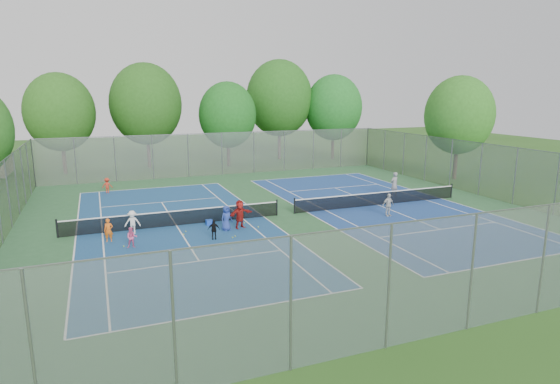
# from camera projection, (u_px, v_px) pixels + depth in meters

# --- Properties ---
(ground) EXTENTS (120.00, 120.00, 0.00)m
(ground) POSITION_uv_depth(u_px,v_px,m) (286.00, 215.00, 30.19)
(ground) COLOR #285219
(ground) RESTS_ON ground
(court_pad) EXTENTS (32.00, 32.00, 0.01)m
(court_pad) POSITION_uv_depth(u_px,v_px,m) (286.00, 215.00, 30.19)
(court_pad) COLOR #2C5D34
(court_pad) RESTS_ON ground
(court_left) EXTENTS (10.97, 23.77, 0.01)m
(court_left) POSITION_uv_depth(u_px,v_px,m) (176.00, 226.00, 27.67)
(court_left) COLOR navy
(court_left) RESTS_ON court_pad
(court_right) EXTENTS (10.97, 23.77, 0.01)m
(court_right) POSITION_uv_depth(u_px,v_px,m) (378.00, 205.00, 32.70)
(court_right) COLOR navy
(court_right) RESTS_ON court_pad
(net_left) EXTENTS (12.87, 0.10, 0.91)m
(net_left) POSITION_uv_depth(u_px,v_px,m) (176.00, 218.00, 27.58)
(net_left) COLOR black
(net_left) RESTS_ON ground
(net_right) EXTENTS (12.87, 0.10, 0.91)m
(net_right) POSITION_uv_depth(u_px,v_px,m) (378.00, 199.00, 32.61)
(net_right) COLOR black
(net_right) RESTS_ON ground
(fence_north) EXTENTS (32.00, 0.10, 4.00)m
(fence_north) POSITION_uv_depth(u_px,v_px,m) (222.00, 154.00, 44.32)
(fence_north) COLOR gray
(fence_north) RESTS_ON ground
(fence_south) EXTENTS (32.00, 0.10, 4.00)m
(fence_south) POSITION_uv_depth(u_px,v_px,m) (472.00, 273.00, 15.22)
(fence_south) COLOR gray
(fence_south) RESTS_ON ground
(fence_east) EXTENTS (0.10, 32.00, 4.00)m
(fence_east) POSITION_uv_depth(u_px,v_px,m) (480.00, 169.00, 35.52)
(fence_east) COLOR gray
(fence_east) RESTS_ON ground
(tree_nw) EXTENTS (6.40, 6.40, 9.58)m
(tree_nw) POSITION_uv_depth(u_px,v_px,m) (60.00, 112.00, 43.93)
(tree_nw) COLOR #443326
(tree_nw) RESTS_ON ground
(tree_nl) EXTENTS (7.20, 7.20, 10.69)m
(tree_nl) POSITION_uv_depth(u_px,v_px,m) (146.00, 104.00, 47.57)
(tree_nl) COLOR #443326
(tree_nl) RESTS_ON ground
(tree_nc) EXTENTS (6.00, 6.00, 8.85)m
(tree_nc) POSITION_uv_depth(u_px,v_px,m) (228.00, 115.00, 48.87)
(tree_nc) COLOR #443326
(tree_nc) RESTS_ON ground
(tree_nr) EXTENTS (7.60, 7.60, 11.42)m
(tree_nr) POSITION_uv_depth(u_px,v_px,m) (279.00, 98.00, 53.77)
(tree_nr) COLOR #443326
(tree_nr) RESTS_ON ground
(tree_ne) EXTENTS (6.60, 6.60, 9.77)m
(tree_ne) POSITION_uv_depth(u_px,v_px,m) (334.00, 108.00, 54.33)
(tree_ne) COLOR #443326
(tree_ne) RESTS_ON ground
(tree_side_e) EXTENTS (6.00, 6.00, 9.20)m
(tree_side_e) POSITION_uv_depth(u_px,v_px,m) (459.00, 115.00, 41.27)
(tree_side_e) COLOR #443326
(tree_side_e) RESTS_ON ground
(ball_crate) EXTENTS (0.38, 0.38, 0.33)m
(ball_crate) POSITION_uv_depth(u_px,v_px,m) (209.00, 223.00, 27.76)
(ball_crate) COLOR #1843B7
(ball_crate) RESTS_ON ground
(ball_hopper) EXTENTS (0.35, 0.35, 0.57)m
(ball_hopper) POSITION_uv_depth(u_px,v_px,m) (241.00, 213.00, 29.41)
(ball_hopper) COLOR #227F2C
(ball_hopper) RESTS_ON ground
(student_a) EXTENTS (0.49, 0.36, 1.26)m
(student_a) POSITION_uv_depth(u_px,v_px,m) (109.00, 230.00, 24.60)
(student_a) COLOR orange
(student_a) RESTS_ON ground
(student_b) EXTENTS (0.57, 0.47, 1.10)m
(student_b) POSITION_uv_depth(u_px,v_px,m) (132.00, 238.00, 23.66)
(student_b) COLOR #E75990
(student_b) RESTS_ON ground
(student_c) EXTENTS (0.94, 0.65, 1.33)m
(student_c) POSITION_uv_depth(u_px,v_px,m) (132.00, 222.00, 25.98)
(student_c) COLOR white
(student_c) RESTS_ON ground
(student_d) EXTENTS (0.68, 0.39, 1.09)m
(student_d) POSITION_uv_depth(u_px,v_px,m) (214.00, 230.00, 25.03)
(student_d) COLOR black
(student_d) RESTS_ON ground
(student_e) EXTENTS (0.84, 0.70, 1.46)m
(student_e) POSITION_uv_depth(u_px,v_px,m) (226.00, 218.00, 26.61)
(student_e) COLOR #273D91
(student_e) RESTS_ON ground
(student_f) EXTENTS (1.63, 0.97, 1.67)m
(student_f) POSITION_uv_depth(u_px,v_px,m) (240.00, 214.00, 27.03)
(student_f) COLOR maroon
(student_f) RESTS_ON ground
(child_far_baseline) EXTENTS (0.87, 0.62, 1.21)m
(child_far_baseline) POSITION_uv_depth(u_px,v_px,m) (107.00, 185.00, 36.50)
(child_far_baseline) COLOR red
(child_far_baseline) RESTS_ON ground
(instructor) EXTENTS (0.75, 0.56, 1.87)m
(instructor) POSITION_uv_depth(u_px,v_px,m) (394.00, 184.00, 35.26)
(instructor) COLOR gray
(instructor) RESTS_ON ground
(teen_court_b) EXTENTS (0.89, 0.43, 1.47)m
(teen_court_b) POSITION_uv_depth(u_px,v_px,m) (388.00, 205.00, 29.68)
(teen_court_b) COLOR beige
(teen_court_b) RESTS_ON ground
(tennis_ball_0) EXTENTS (0.07, 0.07, 0.07)m
(tennis_ball_0) POSITION_uv_depth(u_px,v_px,m) (258.00, 227.00, 27.29)
(tennis_ball_0) COLOR #C8E635
(tennis_ball_0) RESTS_ON ground
(tennis_ball_1) EXTENTS (0.07, 0.07, 0.07)m
(tennis_ball_1) POSITION_uv_depth(u_px,v_px,m) (126.00, 255.00, 22.59)
(tennis_ball_1) COLOR yellow
(tennis_ball_1) RESTS_ON ground
(tennis_ball_2) EXTENTS (0.07, 0.07, 0.07)m
(tennis_ball_2) POSITION_uv_depth(u_px,v_px,m) (233.00, 238.00, 25.31)
(tennis_ball_2) COLOR #C2D832
(tennis_ball_2) RESTS_ON ground
(tennis_ball_3) EXTENTS (0.07, 0.07, 0.07)m
(tennis_ball_3) POSITION_uv_depth(u_px,v_px,m) (124.00, 247.00, 23.85)
(tennis_ball_3) COLOR #B5DD33
(tennis_ball_3) RESTS_ON ground
(tennis_ball_4) EXTENTS (0.07, 0.07, 0.07)m
(tennis_ball_4) POSITION_uv_depth(u_px,v_px,m) (186.00, 232.00, 26.41)
(tennis_ball_4) COLOR gold
(tennis_ball_4) RESTS_ON ground
(tennis_ball_5) EXTENTS (0.07, 0.07, 0.07)m
(tennis_ball_5) POSITION_uv_depth(u_px,v_px,m) (235.00, 236.00, 25.53)
(tennis_ball_5) COLOR gold
(tennis_ball_5) RESTS_ON ground
(tennis_ball_6) EXTENTS (0.07, 0.07, 0.07)m
(tennis_ball_6) POSITION_uv_depth(u_px,v_px,m) (232.00, 250.00, 23.37)
(tennis_ball_6) COLOR #C6E335
(tennis_ball_6) RESTS_ON ground
(tennis_ball_7) EXTENTS (0.07, 0.07, 0.07)m
(tennis_ball_7) POSITION_uv_depth(u_px,v_px,m) (244.00, 223.00, 28.12)
(tennis_ball_7) COLOR gold
(tennis_ball_7) RESTS_ON ground
(tennis_ball_8) EXTENTS (0.07, 0.07, 0.07)m
(tennis_ball_8) POSITION_uv_depth(u_px,v_px,m) (132.00, 235.00, 25.77)
(tennis_ball_8) COLOR #D6E635
(tennis_ball_8) RESTS_ON ground
(tennis_ball_9) EXTENTS (0.07, 0.07, 0.07)m
(tennis_ball_9) POSITION_uv_depth(u_px,v_px,m) (184.00, 235.00, 25.86)
(tennis_ball_9) COLOR #ABCC2F
(tennis_ball_9) RESTS_ON ground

